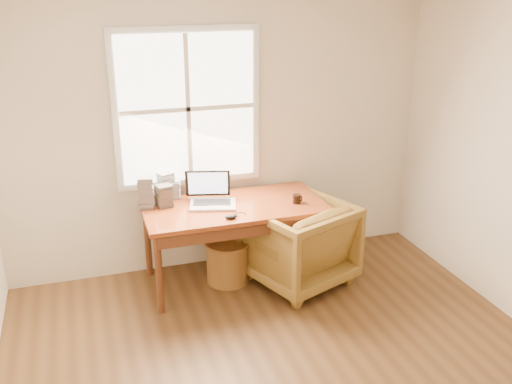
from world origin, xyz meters
The scene contains 11 objects.
room_shell centered at (-0.02, 0.16, 1.32)m, with size 4.04×4.54×2.64m.
desk centered at (0.00, 1.80, 0.73)m, with size 1.60×0.80×0.04m, color brown.
armchair centered at (0.55, 1.61, 0.39)m, with size 0.83×0.85×0.77m, color olive.
wicker_stool centered at (-0.07, 1.80, 0.19)m, with size 0.38×0.38×0.38m, color brown.
laptop centered at (-0.18, 1.83, 0.90)m, with size 0.40×0.42×0.30m, color #ACB0B3, non-canonical shape.
mouse centered at (-0.11, 1.51, 0.77)m, with size 0.10×0.06×0.03m, color black.
coffee_mug centered at (0.54, 1.67, 0.79)m, with size 0.07×0.07×0.08m, color black.
cd_stack_a centered at (-0.54, 2.14, 0.88)m, with size 0.13×0.11×0.25m, color #ADB4B9.
cd_stack_b centered at (-0.59, 1.95, 0.85)m, with size 0.13×0.12×0.20m, color #242428.
cd_stack_c centered at (-0.74, 1.97, 0.89)m, with size 0.13×0.11×0.28m, color #A1A0AD.
cd_stack_d centered at (-0.48, 2.14, 0.83)m, with size 0.13×0.12×0.17m, color #AEB3B9.
Camera 1 is at (-1.25, -2.71, 2.64)m, focal length 40.00 mm.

